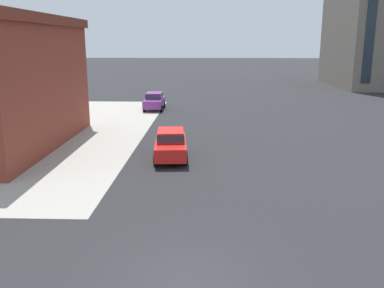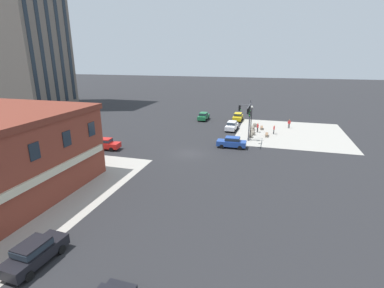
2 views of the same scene
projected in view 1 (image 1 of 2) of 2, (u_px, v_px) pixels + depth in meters
The scene contains 3 objects.
ground_plane at pixel (186, 279), 12.11m from camera, with size 320.00×320.00×0.00m, color #262628.
car_cross_westbound at pixel (154, 100), 41.83m from camera, with size 1.91×4.41×1.68m.
car_main_mid at pixel (171, 143), 24.32m from camera, with size 2.15×4.53×1.68m.
Camera 1 is at (0.57, -10.80, 6.71)m, focal length 39.16 mm.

